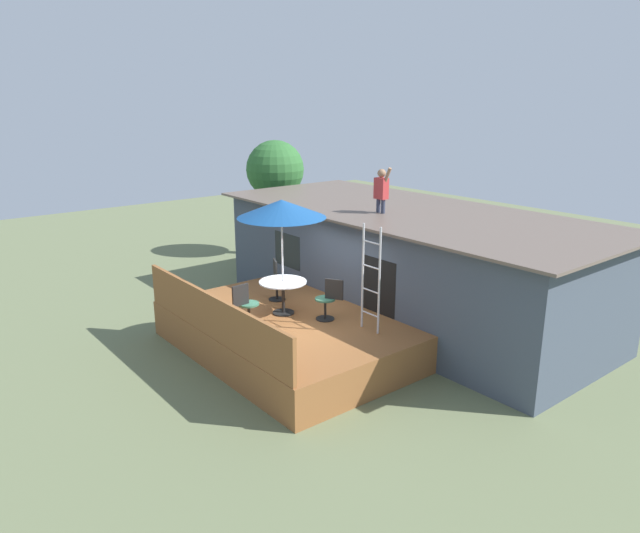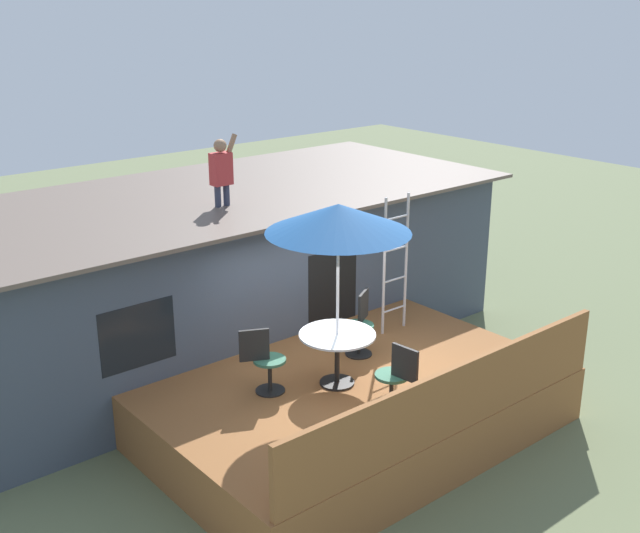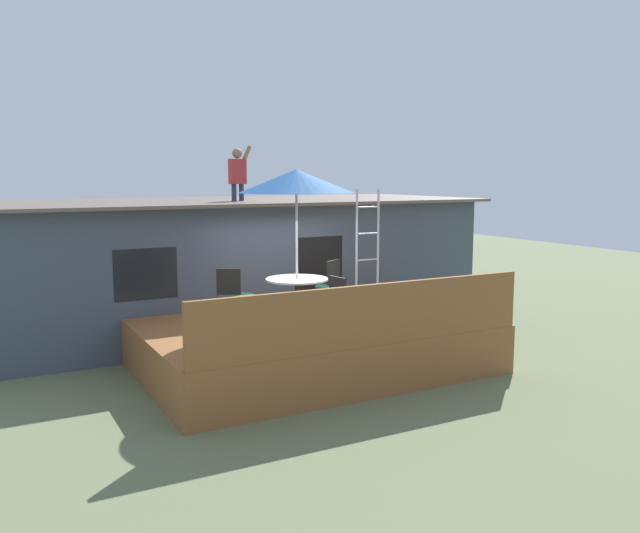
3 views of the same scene
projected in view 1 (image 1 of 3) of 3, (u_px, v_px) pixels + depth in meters
The scene contains 12 objects.
ground_plane at pixel (292, 349), 13.00m from camera, with size 40.00×40.00×0.00m, color #66704C.
house at pixel (405, 263), 14.79m from camera, with size 10.50×4.50×2.73m.
deck at pixel (291, 333), 12.89m from camera, with size 5.58×3.93×0.80m, color brown.
deck_railing at pixel (212, 316), 11.50m from camera, with size 5.48×0.08×0.90m, color brown.
patio_table at pixel (283, 288), 12.78m from camera, with size 1.04×1.04×0.74m.
patio_umbrella at pixel (282, 209), 12.29m from camera, with size 1.90×1.90×2.54m.
step_ladder at pixel (371, 279), 11.70m from camera, with size 0.52×0.04×2.20m.
person_figure at pixel (382, 188), 13.88m from camera, with size 0.47×0.20×1.11m.
patio_chair_left at pixel (276, 280), 13.75m from camera, with size 0.59×0.44×0.92m.
patio_chair_right at pixel (328, 299), 12.44m from camera, with size 0.58×0.44×0.92m.
patio_chair_near at pixel (246, 305), 12.12m from camera, with size 0.44×0.62×0.92m.
backyard_tree at pixel (275, 171), 20.09m from camera, with size 1.99×1.99×4.02m.
Camera 1 is at (9.73, -7.01, 5.39)m, focal length 32.78 mm.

